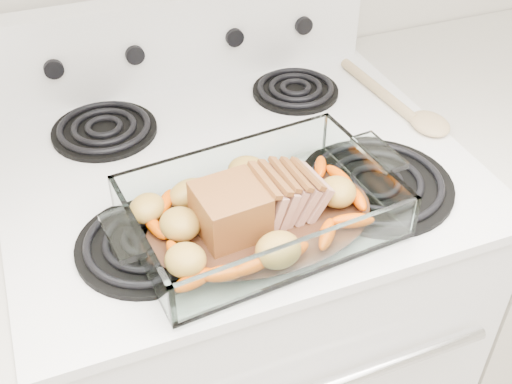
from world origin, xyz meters
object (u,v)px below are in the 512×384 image
object	(u,v)px
counter_right	(489,252)
baking_dish	(261,215)
pork_roast	(249,205)
electric_range	(237,326)

from	to	relation	value
counter_right	baking_dish	xyz separation A→B (m)	(-0.69, -0.18, 0.50)
baking_dish	pork_roast	bearing A→B (deg)	174.53
counter_right	pork_roast	distance (m)	0.90
electric_range	counter_right	bearing A→B (deg)	-0.10
electric_range	pork_roast	world-z (taller)	electric_range
electric_range	counter_right	size ratio (longest dim) A/B	1.20
electric_range	baking_dish	size ratio (longest dim) A/B	2.95
counter_right	baking_dish	size ratio (longest dim) A/B	2.46
counter_right	pork_roast	xyz separation A→B (m)	(-0.71, -0.18, 0.52)
electric_range	baking_dish	distance (m)	0.52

